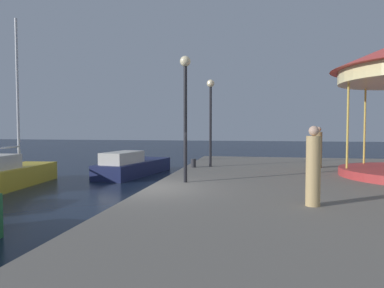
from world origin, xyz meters
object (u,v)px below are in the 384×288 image
lamp_post_near_edge (185,96)px  person_near_carousel (313,168)px  sailboat_yellow (6,174)px  motorboat_navy (132,166)px  person_mid_promenade (318,148)px  lamp_post_mid_promenade (211,107)px  bollard_south (193,163)px

lamp_post_near_edge → person_near_carousel: lamp_post_near_edge is taller
sailboat_yellow → motorboat_navy: bearing=49.7°
lamp_post_near_edge → person_mid_promenade: size_ratio=2.24×
lamp_post_mid_promenade → lamp_post_near_edge: bearing=-92.7°
person_near_carousel → sailboat_yellow: bearing=158.6°
bollard_south → person_mid_promenade: size_ratio=0.21×
motorboat_navy → lamp_post_mid_promenade: 5.93m
sailboat_yellow → person_mid_promenade: 14.18m
motorboat_navy → lamp_post_near_edge: (4.44, -6.72, 3.20)m
motorboat_navy → person_mid_promenade: person_mid_promenade is taller
motorboat_navy → person_mid_promenade: 9.82m
person_near_carousel → motorboat_navy: bearing=130.3°
lamp_post_mid_promenade → bollard_south: size_ratio=10.35×
bollard_south → person_mid_promenade: person_mid_promenade is taller
lamp_post_near_edge → lamp_post_mid_promenade: size_ratio=1.03×
bollard_south → lamp_post_mid_promenade: bearing=30.1°
motorboat_navy → person_near_carousel: 12.62m
lamp_post_mid_promenade → person_mid_promenade: (4.99, 0.53, -1.95)m
lamp_post_near_edge → person_near_carousel: 5.09m
motorboat_navy → person_mid_promenade: (9.64, -1.40, 1.17)m
person_near_carousel → lamp_post_mid_promenade: bearing=114.4°
sailboat_yellow → lamp_post_mid_promenade: 9.68m
sailboat_yellow → lamp_post_near_edge: (8.52, -1.91, 3.11)m
lamp_post_near_edge → lamp_post_mid_promenade: 4.79m
lamp_post_near_edge → person_near_carousel: size_ratio=2.24×
lamp_post_mid_promenade → person_near_carousel: (3.47, -7.65, -1.95)m
bollard_south → person_mid_promenade: bearing=9.6°
sailboat_yellow → bollard_south: (7.99, 2.44, 0.39)m
lamp_post_mid_promenade → bollard_south: bearing=-149.9°
sailboat_yellow → lamp_post_mid_promenade: size_ratio=1.86×
lamp_post_mid_promenade → person_near_carousel: 8.63m
person_near_carousel → person_mid_promenade: 8.32m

